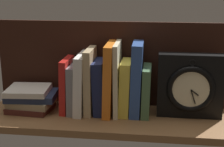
% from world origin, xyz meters
% --- Properties ---
extents(ground_plane, '(0.89, 0.27, 0.03)m').
position_xyz_m(ground_plane, '(0.00, 0.00, -0.01)').
color(ground_plane, brown).
extents(back_panel, '(0.89, 0.01, 0.32)m').
position_xyz_m(back_panel, '(0.00, 0.13, 0.16)').
color(back_panel, black).
rests_on(back_panel, ground_plane).
extents(book_red_requiem, '(0.03, 0.13, 0.20)m').
position_xyz_m(book_red_requiem, '(-0.16, 0.04, 0.10)').
color(book_red_requiem, red).
rests_on(book_red_requiem, ground_plane).
extents(book_gray_chess, '(0.03, 0.14, 0.18)m').
position_xyz_m(book_gray_chess, '(-0.13, 0.04, 0.09)').
color(book_gray_chess, gray).
rests_on(book_gray_chess, ground_plane).
extents(book_white_catcher, '(0.04, 0.17, 0.22)m').
position_xyz_m(book_white_catcher, '(-0.10, 0.04, 0.11)').
color(book_white_catcher, silver).
rests_on(book_white_catcher, ground_plane).
extents(book_tan_shortstories, '(0.03, 0.14, 0.23)m').
position_xyz_m(book_tan_shortstories, '(-0.07, 0.04, 0.12)').
color(book_tan_shortstories, tan).
rests_on(book_tan_shortstories, ground_plane).
extents(book_navy_bierce, '(0.05, 0.13, 0.19)m').
position_xyz_m(book_navy_bierce, '(-0.04, 0.04, 0.10)').
color(book_navy_bierce, '#192147').
rests_on(book_navy_bierce, ground_plane).
extents(book_orange_pandolfini, '(0.04, 0.17, 0.26)m').
position_xyz_m(book_orange_pandolfini, '(0.00, 0.04, 0.13)').
color(book_orange_pandolfini, orange).
rests_on(book_orange_pandolfini, ground_plane).
extents(book_cream_twain, '(0.02, 0.15, 0.26)m').
position_xyz_m(book_cream_twain, '(0.03, 0.04, 0.13)').
color(book_cream_twain, beige).
rests_on(book_cream_twain, ground_plane).
extents(book_yellow_seinlanguage, '(0.04, 0.13, 0.19)m').
position_xyz_m(book_yellow_seinlanguage, '(0.06, 0.04, 0.10)').
color(book_yellow_seinlanguage, gold).
rests_on(book_yellow_seinlanguage, ground_plane).
extents(book_blue_modern, '(0.04, 0.13, 0.26)m').
position_xyz_m(book_blue_modern, '(0.10, 0.04, 0.13)').
color(book_blue_modern, '#2D4C8E').
rests_on(book_blue_modern, ground_plane).
extents(book_green_romantic, '(0.03, 0.13, 0.18)m').
position_xyz_m(book_green_romantic, '(0.13, 0.04, 0.09)').
color(book_green_romantic, '#476B44').
rests_on(book_green_romantic, ground_plane).
extents(framed_clock, '(0.23, 0.07, 0.23)m').
position_xyz_m(framed_clock, '(0.28, 0.04, 0.11)').
color(framed_clock, black).
rests_on(framed_clock, ground_plane).
extents(book_stack_side, '(0.19, 0.15, 0.09)m').
position_xyz_m(book_stack_side, '(-0.29, 0.02, 0.04)').
color(book_stack_side, '#471E19').
rests_on(book_stack_side, ground_plane).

